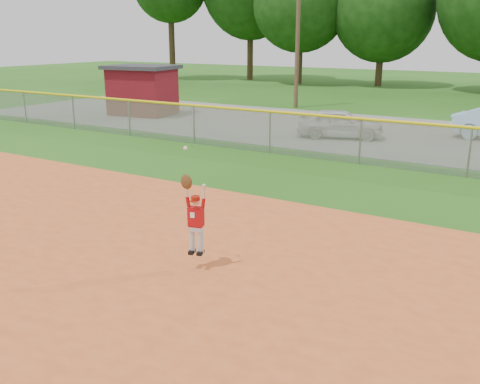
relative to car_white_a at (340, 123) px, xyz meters
name	(u,v)px	position (x,y,z in m)	size (l,w,h in m)	color
ground	(169,277)	(2.23, -14.04, -0.62)	(120.00, 120.00, 0.00)	#245914
clay_infield	(25,361)	(2.23, -17.04, -0.60)	(24.00, 16.00, 0.04)	#CA5524
parking_strip	(406,136)	(2.23, 1.96, -0.61)	(44.00, 10.00, 0.03)	slate
car_white_a	(340,123)	(0.00, 0.00, 0.00)	(1.39, 3.46, 1.18)	silver
utility_shed	(142,90)	(-11.38, 0.97, 0.70)	(3.77, 3.11, 2.59)	#5E0D14
outfield_fence	(360,138)	(2.23, -4.04, 0.26)	(40.06, 0.10, 1.55)	gray
power_lines	(468,22)	(3.23, 7.96, 4.06)	(19.40, 0.24, 9.00)	#4C3823
ballplayer	(195,215)	(2.47, -13.57, 0.43)	(0.48, 0.25, 1.95)	silver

